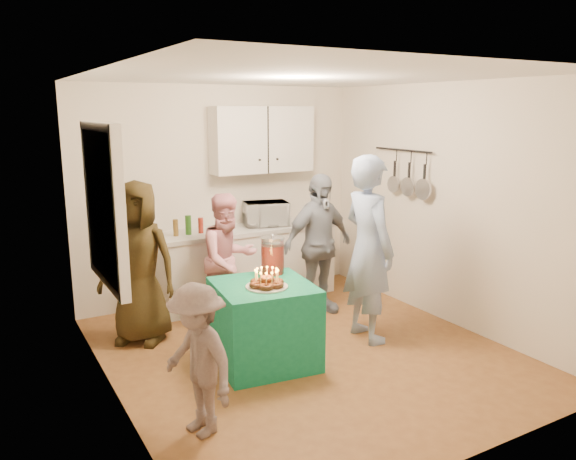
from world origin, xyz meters
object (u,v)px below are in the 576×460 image
microwave (266,214)px  punch_jar (273,256)px  counter (247,265)px  party_table (264,324)px  woman_back_left (138,262)px  child_near_left (198,360)px  man_birthday (368,249)px  woman_back_center (228,260)px  woman_back_right (318,244)px

microwave → punch_jar: (-0.68, -1.43, -0.13)m
counter → punch_jar: (-0.42, -1.43, 0.50)m
counter → microwave: microwave is taller
party_table → woman_back_left: bearing=127.9°
party_table → punch_jar: bearing=48.2°
counter → woman_back_left: bearing=-157.8°
microwave → child_near_left: 3.15m
woman_back_left → man_birthday: bearing=11.0°
party_table → man_birthday: bearing=-0.2°
punch_jar → man_birthday: size_ratio=0.18×
woman_back_center → woman_back_right: woman_back_right is taller
woman_back_right → counter: bearing=113.4°
microwave → woman_back_right: 0.89m
punch_jar → woman_back_center: (-0.11, 0.80, -0.21)m
microwave → man_birthday: size_ratio=0.28×
counter → woman_back_center: bearing=-130.0°
woman_back_right → woman_back_center: bearing=161.6°
party_table → man_birthday: (1.19, -0.00, 0.56)m
microwave → woman_back_left: (-1.77, -0.61, -0.23)m
woman_back_left → punch_jar: bearing=2.0°
man_birthday → party_table: bearing=92.0°
microwave → woman_back_right: (0.24, -0.82, -0.25)m
counter → woman_back_left: woman_back_left is taller
punch_jar → woman_back_center: woman_back_center is taller
microwave → party_table: microwave is taller
party_table → woman_back_right: 1.51m
punch_jar → woman_back_left: size_ratio=0.21×
counter → party_table: size_ratio=2.59×
punch_jar → woman_back_left: 1.36m
counter → microwave: 0.68m
counter → woman_back_right: size_ratio=1.36×
woman_back_center → woman_back_right: 1.05m
punch_jar → woman_back_right: 1.11m
counter → woman_back_left: 1.67m
woman_back_right → punch_jar: bearing=-154.4°
party_table → punch_jar: punch_jar is taller
punch_jar → woman_back_left: woman_back_left is taller
punch_jar → woman_back_center: 0.83m
microwave → woman_back_left: bearing=-147.4°
punch_jar → woman_back_left: (-1.08, 0.82, -0.11)m
microwave → woman_back_center: 1.07m
microwave → party_table: size_ratio=0.62×
microwave → party_table: (-0.92, -1.70, -0.68)m
woman_back_right → child_near_left: (-2.10, -1.67, -0.24)m
woman_back_left → counter: bearing=61.3°
microwave → counter: bearing=-166.5°
counter → woman_back_left: size_ratio=1.34×
child_near_left → woman_back_right: bearing=115.5°
man_birthday → child_near_left: size_ratio=1.67×
woman_back_center → child_near_left: size_ratio=1.28×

